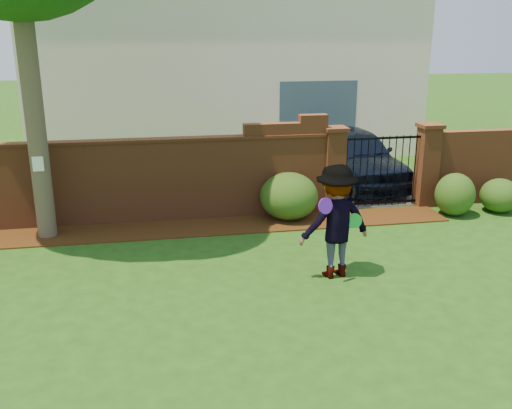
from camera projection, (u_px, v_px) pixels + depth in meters
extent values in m
cube|color=#1F4912|center=(261.00, 298.00, 8.71)|extent=(80.00, 80.00, 0.01)
cube|color=#341C09|center=(184.00, 228.00, 11.67)|extent=(11.10, 1.08, 0.03)
cube|color=brown|center=(122.00, 183.00, 11.84)|extent=(8.70, 0.25, 1.70)
cube|color=brown|center=(286.00, 130.00, 12.14)|extent=(1.80, 0.25, 0.30)
cube|color=brown|center=(313.00, 118.00, 12.18)|extent=(0.60, 0.25, 0.16)
cube|color=brown|center=(119.00, 141.00, 11.58)|extent=(8.70, 0.31, 0.06)
cube|color=brown|center=(507.00, 165.00, 13.36)|extent=(4.00, 0.25, 1.70)
cube|color=brown|center=(334.00, 171.00, 12.62)|extent=(0.42, 0.42, 1.80)
cube|color=brown|center=(335.00, 129.00, 12.34)|extent=(0.50, 0.50, 0.08)
cube|color=brown|center=(427.00, 167.00, 13.00)|extent=(0.42, 0.42, 1.80)
cube|color=brown|center=(430.00, 126.00, 12.72)|extent=(0.50, 0.50, 0.08)
cylinder|color=black|center=(346.00, 173.00, 12.68)|extent=(0.02, 0.02, 1.60)
cylinder|color=black|center=(353.00, 173.00, 12.71)|extent=(0.02, 0.02, 1.60)
cylinder|color=black|center=(360.00, 172.00, 12.74)|extent=(0.02, 0.02, 1.60)
cylinder|color=black|center=(367.00, 172.00, 12.76)|extent=(0.02, 0.02, 1.60)
cylinder|color=black|center=(374.00, 172.00, 12.79)|extent=(0.02, 0.02, 1.60)
cylinder|color=black|center=(381.00, 171.00, 12.82)|extent=(0.02, 0.02, 1.60)
cylinder|color=black|center=(388.00, 171.00, 12.85)|extent=(0.02, 0.02, 1.60)
cylinder|color=black|center=(394.00, 171.00, 12.88)|extent=(0.02, 0.02, 1.60)
cylinder|color=black|center=(401.00, 170.00, 12.91)|extent=(0.02, 0.02, 1.60)
cylinder|color=black|center=(408.00, 170.00, 12.93)|extent=(0.02, 0.02, 1.60)
cylinder|color=black|center=(415.00, 170.00, 12.96)|extent=(0.02, 0.02, 1.60)
cube|color=black|center=(379.00, 202.00, 13.04)|extent=(1.78, 0.03, 0.05)
cube|color=black|center=(383.00, 138.00, 12.60)|extent=(1.78, 0.03, 0.05)
cube|color=gray|center=(326.00, 167.00, 16.83)|extent=(3.20, 8.00, 0.01)
cube|color=#F2E4CB|center=(222.00, 56.00, 19.27)|extent=(12.00, 6.00, 6.00)
cube|color=#384C5B|center=(317.00, 121.00, 17.46)|extent=(2.40, 0.12, 2.40)
imported|color=black|center=(357.00, 158.00, 14.68)|extent=(2.05, 4.43, 1.47)
cylinder|color=#493D2C|center=(27.00, 52.00, 10.24)|extent=(0.36, 0.36, 7.00)
cube|color=white|center=(38.00, 164.00, 10.65)|extent=(0.20, 0.01, 0.28)
ellipsoid|color=#1C4514|center=(289.00, 196.00, 12.16)|extent=(1.23, 1.23, 1.01)
ellipsoid|color=#1C4514|center=(455.00, 194.00, 12.42)|extent=(0.85, 0.85, 0.94)
ellipsoid|color=#1C4514|center=(500.00, 196.00, 12.66)|extent=(0.85, 0.85, 0.75)
imported|color=gray|center=(336.00, 222.00, 9.21)|extent=(1.31, 0.89, 1.87)
cylinder|color=#571CB2|center=(325.00, 206.00, 8.76)|extent=(0.27, 0.16, 0.25)
cylinder|color=green|center=(354.00, 221.00, 9.15)|extent=(0.25, 0.09, 0.24)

